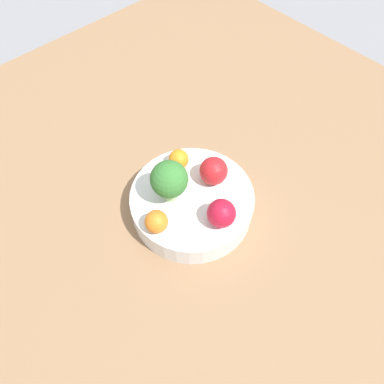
{
  "coord_description": "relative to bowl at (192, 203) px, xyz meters",
  "views": [
    {
      "loc": [
        -0.23,
        -0.25,
        0.58
      ],
      "look_at": [
        0.0,
        0.0,
        0.07
      ],
      "focal_mm": 35.0,
      "sensor_mm": 36.0,
      "label": 1
    }
  ],
  "objects": [
    {
      "name": "ground_plane",
      "position": [
        0.0,
        0.0,
        -0.04
      ],
      "size": [
        6.0,
        6.0,
        0.0
      ],
      "primitive_type": "plane",
      "color": "gray"
    },
    {
      "name": "table_surface",
      "position": [
        0.0,
        0.0,
        -0.03
      ],
      "size": [
        1.2,
        1.2,
        0.02
      ],
      "color": "#936D4C",
      "rests_on": "ground_plane"
    },
    {
      "name": "bowl",
      "position": [
        0.0,
        0.0,
        0.0
      ],
      "size": [
        0.21,
        0.21,
        0.04
      ],
      "color": "white",
      "rests_on": "table_surface"
    },
    {
      "name": "broccoli",
      "position": [
        -0.03,
        0.02,
        0.07
      ],
      "size": [
        0.06,
        0.06,
        0.08
      ],
      "color": "#99C17A",
      "rests_on": "bowl"
    },
    {
      "name": "apple_red",
      "position": [
        -0.0,
        -0.07,
        0.04
      ],
      "size": [
        0.05,
        0.05,
        0.05
      ],
      "color": "#B7142D",
      "rests_on": "bowl"
    },
    {
      "name": "apple_green",
      "position": [
        0.05,
        0.0,
        0.05
      ],
      "size": [
        0.05,
        0.05,
        0.05
      ],
      "color": "red",
      "rests_on": "bowl"
    },
    {
      "name": "orange_front",
      "position": [
        0.03,
        0.06,
        0.04
      ],
      "size": [
        0.03,
        0.03,
        0.03
      ],
      "color": "orange",
      "rests_on": "bowl"
    },
    {
      "name": "orange_back",
      "position": [
        -0.08,
        -0.01,
        0.04
      ],
      "size": [
        0.04,
        0.04,
        0.04
      ],
      "color": "orange",
      "rests_on": "bowl"
    }
  ]
}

